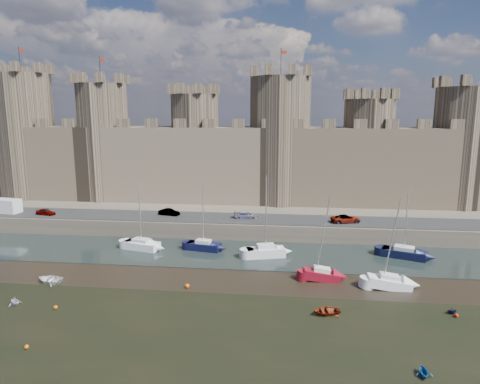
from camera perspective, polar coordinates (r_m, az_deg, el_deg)
The scene contains 25 objects.
ground at distance 37.59m, azimuth 0.00°, elevation -20.43°, with size 160.00×160.00×0.00m, color black.
water_channel at distance 59.34m, azimuth 2.62°, elevation -8.36°, with size 160.00×12.00×0.08m, color black.
quay at distance 93.81m, azimuth 4.10°, elevation -0.46°, with size 160.00×60.00×2.50m, color #4C443A.
road at distance 68.18m, azimuth 3.20°, elevation -3.62°, with size 160.00×7.00×0.10m, color black.
castle at distance 80.44m, azimuth 3.39°, elevation 5.19°, with size 108.50×11.00×29.00m.
car_0 at distance 77.51m, azimuth -24.49°, elevation -2.44°, with size 1.32×3.28×1.12m, color gray.
car_1 at distance 71.27m, azimuth -9.44°, elevation -2.68°, with size 1.22×3.48×1.15m, color gray.
car_2 at distance 68.44m, azimuth 0.79°, elevation -3.12°, with size 1.52×3.73×1.08m, color gray.
car_3 at distance 67.82m, azimuth 13.94°, elevation -3.50°, with size 2.08×4.52×1.26m, color gray.
van at distance 82.33m, azimuth -28.89°, elevation -1.65°, with size 5.43×2.17×2.37m, color silver.
sailboat_0 at distance 62.85m, azimuth -13.01°, elevation -6.83°, with size 5.58×3.30×9.80m.
sailboat_1 at distance 61.10m, azimuth -4.88°, elevation -7.10°, with size 4.99×2.69×9.48m.
sailboat_2 at distance 58.27m, azimuth 3.44°, elevation -7.87°, with size 5.49×3.28×11.10m.
sailboat_3 at distance 61.97m, azimuth 21.02°, elevation -7.55°, with size 5.99×4.06×9.79m.
sailboat_4 at distance 51.64m, azimuth 10.85°, elevation -10.71°, with size 4.29×1.78×9.93m.
sailboat_5 at distance 51.38m, azimuth 19.26°, elevation -11.25°, with size 4.76×1.91×10.22m.
dinghy_3 at distance 50.41m, azimuth -27.81°, elevation -12.77°, with size 1.31×0.80×1.51m, color silver.
dinghy_4 at distance 43.87m, azimuth 11.44°, elevation -15.39°, with size 1.98×0.57×2.77m, color maroon.
dinghy_5 at distance 37.08m, azimuth 23.27°, elevation -21.17°, with size 1.26×0.77×1.46m, color #165399.
dinghy_6 at distance 54.76m, azimuth -24.02°, elevation -10.69°, with size 2.12×0.62×2.97m, color silver.
dinghy_7 at distance 47.90m, azimuth 26.43°, elevation -14.03°, with size 0.96×0.58×1.11m, color black.
buoy_0 at distance 47.85m, azimuth -23.37°, elevation -13.93°, with size 0.38×0.38×0.38m, color #DC5209.
buoy_1 at distance 49.19m, azimuth -7.04°, elevation -12.32°, with size 0.50×0.50×0.50m, color #F65E0A.
buoy_3 at distance 47.38m, azimuth 26.89°, elevation -14.47°, with size 0.39×0.39×0.39m, color red.
buoy_4 at distance 41.72m, azimuth -26.58°, elevation -17.98°, with size 0.38×0.38×0.38m, color #EE530A.
Camera 1 is at (3.59, -31.95, 19.47)m, focal length 32.00 mm.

